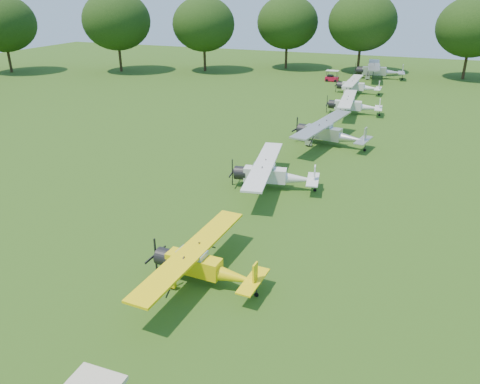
# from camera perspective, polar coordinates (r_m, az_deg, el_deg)

# --- Properties ---
(ground) EXTENTS (160.00, 160.00, 0.00)m
(ground) POSITION_cam_1_polar(r_m,az_deg,el_deg) (30.46, 2.49, -1.93)
(ground) COLOR #2A4D13
(ground) RESTS_ON ground
(tree_belt) EXTENTS (137.36, 130.27, 14.52)m
(tree_belt) POSITION_cam_1_polar(r_m,az_deg,el_deg) (27.21, 10.20, 12.46)
(tree_belt) COLOR #302412
(tree_belt) RESTS_ON ground
(aircraft_2) EXTENTS (5.76, 9.17, 1.81)m
(aircraft_2) POSITION_cam_1_polar(r_m,az_deg,el_deg) (22.63, -4.69, -8.69)
(aircraft_2) COLOR yellow
(aircraft_2) RESTS_ON ground
(aircraft_3) EXTENTS (6.32, 10.01, 1.97)m
(aircraft_3) POSITION_cam_1_polar(r_m,az_deg,el_deg) (33.08, 3.89, 2.33)
(aircraft_3) COLOR silver
(aircraft_3) RESTS_ON ground
(aircraft_4) EXTENTS (6.98, 11.05, 2.17)m
(aircraft_4) POSITION_cam_1_polar(r_m,az_deg,el_deg) (43.17, 10.78, 7.24)
(aircraft_4) COLOR silver
(aircraft_4) RESTS_ON ground
(aircraft_5) EXTENTS (6.21, 9.90, 1.95)m
(aircraft_5) POSITION_cam_1_polar(r_m,az_deg,el_deg) (55.09, 13.53, 10.38)
(aircraft_5) COLOR silver
(aircraft_5) RESTS_ON ground
(aircraft_6) EXTENTS (6.10, 9.68, 1.92)m
(aircraft_6) POSITION_cam_1_polar(r_m,az_deg,el_deg) (66.58, 14.05, 12.52)
(aircraft_6) COLOR silver
(aircraft_6) RESTS_ON ground
(aircraft_7) EXTENTS (7.67, 12.20, 2.40)m
(aircraft_7) POSITION_cam_1_polar(r_m,az_deg,el_deg) (78.78, 16.48, 14.10)
(aircraft_7) COLOR silver
(aircraft_7) RESTS_ON ground
(golf_cart) EXTENTS (1.99, 1.28, 1.65)m
(golf_cart) POSITION_cam_1_polar(r_m,az_deg,el_deg) (75.02, 11.11, 13.51)
(golf_cart) COLOR #B00C29
(golf_cart) RESTS_ON ground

